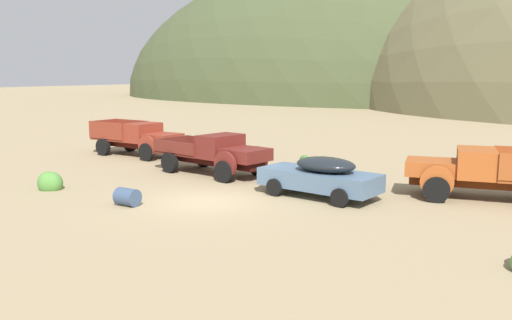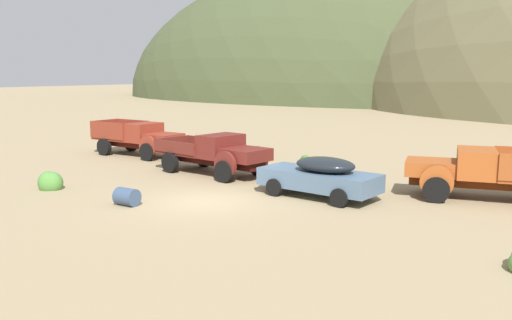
{
  "view_description": "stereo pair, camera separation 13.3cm",
  "coord_description": "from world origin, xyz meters",
  "px_view_note": "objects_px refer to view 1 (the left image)",
  "views": [
    {
      "loc": [
        12.54,
        -15.18,
        4.71
      ],
      "look_at": [
        -0.33,
        3.86,
        1.01
      ],
      "focal_mm": 38.41,
      "sensor_mm": 36.0,
      "label": 1
    },
    {
      "loc": [
        12.65,
        -15.11,
        4.71
      ],
      "look_at": [
        -0.33,
        3.86,
        1.01
      ],
      "focal_mm": 38.41,
      "sensor_mm": 36.0,
      "label": 2
    }
  ],
  "objects_px": {
    "oil_drum_by_truck": "(127,197)",
    "truck_rust_red": "(142,139)",
    "car_chalk_blue": "(316,176)",
    "truck_oxide_orange": "(480,172)",
    "truck_oxblood": "(220,154)"
  },
  "relations": [
    {
      "from": "truck_rust_red",
      "to": "car_chalk_blue",
      "type": "distance_m",
      "value": 13.37
    },
    {
      "from": "truck_rust_red",
      "to": "truck_oxide_orange",
      "type": "bearing_deg",
      "value": -0.89
    },
    {
      "from": "truck_oxblood",
      "to": "truck_oxide_orange",
      "type": "distance_m",
      "value": 11.14
    },
    {
      "from": "truck_oxblood",
      "to": "car_chalk_blue",
      "type": "distance_m",
      "value": 5.93
    },
    {
      "from": "truck_rust_red",
      "to": "truck_oxblood",
      "type": "distance_m",
      "value": 7.44
    },
    {
      "from": "truck_oxide_orange",
      "to": "oil_drum_by_truck",
      "type": "relative_size",
      "value": 7.61
    },
    {
      "from": "truck_oxblood",
      "to": "truck_rust_red",
      "type": "bearing_deg",
      "value": 170.63
    },
    {
      "from": "truck_rust_red",
      "to": "oil_drum_by_truck",
      "type": "bearing_deg",
      "value": -46.39
    },
    {
      "from": "car_chalk_blue",
      "to": "truck_oxide_orange",
      "type": "bearing_deg",
      "value": -145.25
    },
    {
      "from": "truck_oxblood",
      "to": "car_chalk_blue",
      "type": "bearing_deg",
      "value": -7.12
    },
    {
      "from": "oil_drum_by_truck",
      "to": "truck_rust_red",
      "type": "bearing_deg",
      "value": 133.16
    },
    {
      "from": "car_chalk_blue",
      "to": "truck_oxide_orange",
      "type": "height_order",
      "value": "truck_oxide_orange"
    },
    {
      "from": "car_chalk_blue",
      "to": "oil_drum_by_truck",
      "type": "bearing_deg",
      "value": 50.43
    },
    {
      "from": "truck_oxide_orange",
      "to": "truck_rust_red",
      "type": "bearing_deg",
      "value": -16.67
    },
    {
      "from": "car_chalk_blue",
      "to": "truck_oxide_orange",
      "type": "xyz_separation_m",
      "value": [
        5.26,
        3.07,
        0.2
      ]
    }
  ]
}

